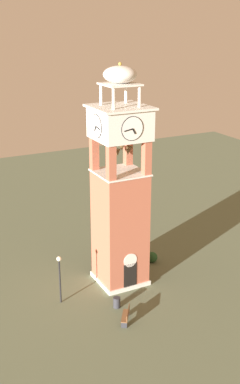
{
  "coord_description": "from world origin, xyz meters",
  "views": [
    {
      "loc": [
        -15.56,
        -30.35,
        19.74
      ],
      "look_at": [
        0.0,
        0.0,
        7.47
      ],
      "focal_mm": 45.39,
      "sensor_mm": 36.0,
      "label": 1
    }
  ],
  "objects": [
    {
      "name": "clock_tower",
      "position": [
        -0.0,
        -0.0,
        6.88
      ],
      "size": [
        4.0,
        4.0,
        16.9
      ],
      "color": "#AD5B42",
      "rests_on": "ground"
    },
    {
      "name": "lamp_post",
      "position": [
        -5.35,
        -0.89,
        2.61
      ],
      "size": [
        0.36,
        0.36,
        3.75
      ],
      "color": "black",
      "rests_on": "ground"
    },
    {
      "name": "ground",
      "position": [
        0.0,
        0.0,
        0.0
      ],
      "size": [
        80.0,
        80.0,
        0.0
      ],
      "primitive_type": "plane",
      "color": "#5B664C"
    },
    {
      "name": "shrub_near_entry",
      "position": [
        3.82,
        1.47,
        0.45
      ],
      "size": [
        0.95,
        0.95,
        0.89
      ],
      "primitive_type": "ellipsoid",
      "color": "#234C28",
      "rests_on": "ground"
    },
    {
      "name": "park_bench",
      "position": [
        -2.2,
        -5.23,
        0.48
      ],
      "size": [
        1.26,
        1.57,
        0.95
      ],
      "color": "brown",
      "rests_on": "ground"
    },
    {
      "name": "trash_bin",
      "position": [
        -1.98,
        -3.36,
        0.4
      ],
      "size": [
        0.52,
        0.52,
        0.8
      ],
      "primitive_type": "cylinder",
      "color": "#2D2D33",
      "rests_on": "ground"
    }
  ]
}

